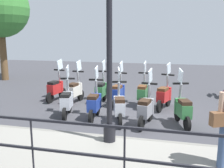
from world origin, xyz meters
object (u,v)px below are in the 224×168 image
(scooter_near_2, at_px, (119,106))
(scooter_far_2, at_px, (119,93))
(scooter_near_1, at_px, (146,109))
(scooter_far_3, at_px, (101,90))
(scooter_far_4, at_px, (75,90))
(scooter_far_0, at_px, (164,95))
(scooter_far_5, at_px, (56,88))
(lamp_post_near, at_px, (109,49))
(scooter_near_0, at_px, (183,109))
(scooter_near_3, at_px, (94,103))
(scooter_near_4, at_px, (67,101))
(scooter_far_1, at_px, (143,93))

(scooter_near_2, distance_m, scooter_far_2, 1.68)
(scooter_near_1, relative_size, scooter_near_2, 1.00)
(scooter_far_3, bearing_deg, scooter_far_4, 105.33)
(scooter_near_2, bearing_deg, scooter_far_0, -51.33)
(scooter_far_2, distance_m, scooter_far_5, 2.45)
(lamp_post_near, distance_m, scooter_far_2, 3.66)
(scooter_near_0, relative_size, scooter_far_5, 1.00)
(scooter_far_0, xyz_separation_m, scooter_far_5, (0.18, 4.00, 0.00))
(lamp_post_near, relative_size, scooter_far_3, 2.96)
(scooter_near_3, distance_m, scooter_near_4, 0.87)
(scooter_far_4, bearing_deg, scooter_far_3, -68.03)
(scooter_near_3, distance_m, scooter_far_3, 1.74)
(scooter_far_5, bearing_deg, lamp_post_near, -131.00)
(scooter_far_5, bearing_deg, scooter_far_0, -84.36)
(scooter_far_5, bearing_deg, scooter_near_3, -120.93)
(lamp_post_near, distance_m, scooter_far_0, 3.78)
(lamp_post_near, height_order, scooter_near_1, lamp_post_near)
(scooter_far_4, xyz_separation_m, scooter_far_5, (0.18, 0.84, 0.00))
(lamp_post_near, height_order, scooter_far_5, lamp_post_near)
(scooter_far_2, distance_m, scooter_far_3, 0.72)
(scooter_near_2, distance_m, scooter_far_3, 2.15)
(scooter_near_0, bearing_deg, scooter_far_2, 38.70)
(scooter_far_1, bearing_deg, scooter_far_5, 93.49)
(lamp_post_near, relative_size, scooter_near_1, 2.96)
(scooter_far_3, xyz_separation_m, scooter_far_5, (-0.06, 1.76, 0.00))
(scooter_far_1, bearing_deg, scooter_near_0, -139.24)
(scooter_near_1, relative_size, scooter_near_4, 1.00)
(lamp_post_near, height_order, scooter_near_2, lamp_post_near)
(scooter_near_4, bearing_deg, scooter_far_5, 21.71)
(scooter_near_1, bearing_deg, scooter_near_0, -66.88)
(lamp_post_near, height_order, scooter_far_1, lamp_post_near)
(scooter_far_3, bearing_deg, scooter_far_5, 92.62)
(scooter_far_4, distance_m, scooter_far_5, 0.86)
(scooter_far_3, xyz_separation_m, scooter_far_4, (-0.24, 0.92, 0.00))
(scooter_near_2, bearing_deg, scooter_far_1, -29.37)
(scooter_far_2, bearing_deg, scooter_near_4, 143.73)
(scooter_near_4, relative_size, scooter_far_0, 1.00)
(scooter_near_3, distance_m, scooter_far_0, 2.46)
(scooter_near_0, distance_m, scooter_far_2, 2.55)
(scooter_near_0, bearing_deg, scooter_far_3, 42.24)
(scooter_far_3, relative_size, scooter_far_5, 1.00)
(scooter_far_2, height_order, scooter_far_5, same)
(scooter_near_1, relative_size, scooter_far_0, 1.00)
(scooter_near_0, height_order, scooter_near_4, same)
(scooter_far_5, bearing_deg, scooter_far_4, -93.89)
(lamp_post_near, distance_m, scooter_near_3, 2.58)
(scooter_near_2, height_order, scooter_near_3, same)
(scooter_far_1, bearing_deg, lamp_post_near, 177.49)
(scooter_far_1, distance_m, scooter_far_4, 2.43)
(scooter_far_1, bearing_deg, scooter_near_3, 146.75)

